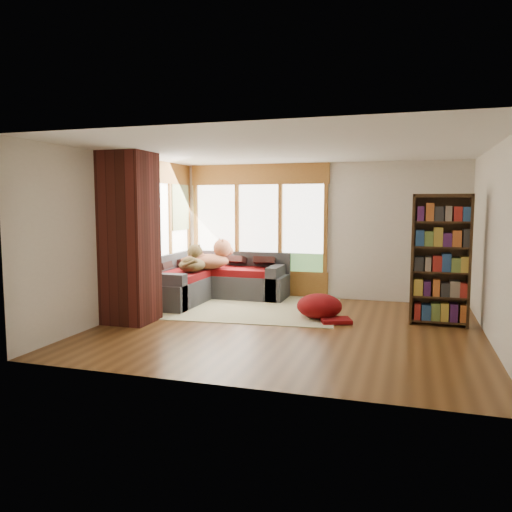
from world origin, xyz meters
The scene contains 17 objects.
floor centered at (0.00, 0.00, 0.00)m, with size 5.50×5.50×0.00m, color #513116.
ceiling centered at (0.00, 0.00, 2.60)m, with size 5.50×5.50×0.00m, color white.
wall_back centered at (0.00, 2.50, 1.30)m, with size 5.50×0.04×2.60m, color silver.
wall_front centered at (0.00, -2.50, 1.30)m, with size 5.50×0.04×2.60m, color silver.
wall_left centered at (-2.75, 0.00, 1.30)m, with size 0.04×5.00×2.60m, color silver.
wall_right centered at (2.75, 0.00, 1.30)m, with size 0.04×5.00×2.60m, color silver.
windows_back centered at (-1.20, 2.47, 1.35)m, with size 2.82×0.10×1.90m.
windows_left centered at (-2.72, 1.20, 1.35)m, with size 0.10×2.62×1.90m.
roller_blind centered at (-2.69, 2.03, 1.75)m, with size 0.03×0.72×0.90m, color #8E9F6A.
brick_chimney centered at (-2.40, -0.35, 1.30)m, with size 0.70×0.70×2.60m, color #471914.
sectional_sofa centered at (-1.95, 1.70, 0.30)m, with size 2.20×2.20×0.80m.
area_rug centered at (-1.08, 1.21, 0.01)m, with size 3.28×2.51×0.01m, color beige.
bookshelf centered at (2.14, 0.84, 0.98)m, with size 0.84×0.28×1.97m.
pouf centered at (0.34, 0.75, 0.21)m, with size 0.72×0.72×0.39m, color maroon.
dog_tan centered at (-1.92, 1.72, 0.79)m, with size 1.02×0.97×0.50m.
dog_brindle centered at (-2.11, 1.32, 0.75)m, with size 0.62×0.84×0.42m.
throw_pillows centered at (-1.92, 1.85, 0.75)m, with size 1.98×1.68×0.45m.
Camera 1 is at (1.68, -7.04, 1.82)m, focal length 35.00 mm.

